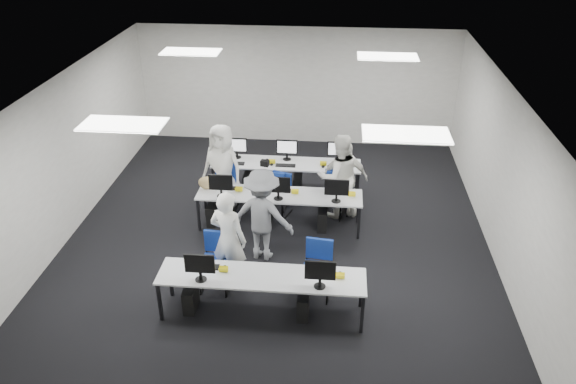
# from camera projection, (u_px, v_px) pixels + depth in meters

# --- Properties ---
(room) EXTENTS (9.00, 9.02, 3.00)m
(room) POSITION_uv_depth(u_px,v_px,m) (278.00, 163.00, 10.31)
(room) COLOR black
(room) RESTS_ON ground
(ceiling_panels) EXTENTS (5.20, 4.60, 0.02)m
(ceiling_panels) POSITION_uv_depth(u_px,v_px,m) (277.00, 85.00, 9.60)
(ceiling_panels) COLOR white
(ceiling_panels) RESTS_ON room
(desk_front) EXTENTS (3.20, 0.70, 0.73)m
(desk_front) POSITION_uv_depth(u_px,v_px,m) (262.00, 278.00, 8.61)
(desk_front) COLOR silver
(desk_front) RESTS_ON ground
(desk_mid) EXTENTS (3.20, 0.70, 0.73)m
(desk_mid) POSITION_uv_depth(u_px,v_px,m) (279.00, 196.00, 10.88)
(desk_mid) COLOR silver
(desk_mid) RESTS_ON ground
(desk_back) EXTENTS (3.20, 0.70, 0.73)m
(desk_back) POSITION_uv_depth(u_px,v_px,m) (286.00, 165.00, 12.10)
(desk_back) COLOR silver
(desk_back) RESTS_ON ground
(equipment_front) EXTENTS (2.51, 0.41, 1.19)m
(equipment_front) POSITION_uv_depth(u_px,v_px,m) (250.00, 295.00, 8.76)
(equipment_front) COLOR #0B4294
(equipment_front) RESTS_ON desk_front
(equipment_mid) EXTENTS (2.91, 0.41, 1.19)m
(equipment_mid) POSITION_uv_depth(u_px,v_px,m) (270.00, 211.00, 11.03)
(equipment_mid) COLOR white
(equipment_mid) RESTS_ON desk_mid
(equipment_back) EXTENTS (2.91, 0.41, 1.19)m
(equipment_back) POSITION_uv_depth(u_px,v_px,m) (295.00, 178.00, 12.26)
(equipment_back) COLOR white
(equipment_back) RESTS_ON desk_back
(chair_0) EXTENTS (0.51, 0.55, 0.98)m
(chair_0) POSITION_uv_depth(u_px,v_px,m) (216.00, 272.00, 9.38)
(chair_0) COLOR navy
(chair_0) RESTS_ON ground
(chair_1) EXTENTS (0.53, 0.56, 0.95)m
(chair_1) POSITION_uv_depth(u_px,v_px,m) (317.00, 279.00, 9.22)
(chair_1) COLOR navy
(chair_1) RESTS_ON ground
(chair_2) EXTENTS (0.49, 0.52, 0.88)m
(chair_2) POSITION_uv_depth(u_px,v_px,m) (227.00, 196.00, 11.72)
(chair_2) COLOR navy
(chair_2) RESTS_ON ground
(chair_3) EXTENTS (0.57, 0.59, 0.88)m
(chair_3) POSITION_uv_depth(u_px,v_px,m) (279.00, 202.00, 11.50)
(chair_3) COLOR navy
(chair_3) RESTS_ON ground
(chair_4) EXTENTS (0.54, 0.57, 0.93)m
(chair_4) POSITION_uv_depth(u_px,v_px,m) (333.00, 202.00, 11.47)
(chair_4) COLOR navy
(chair_4) RESTS_ON ground
(chair_5) EXTENTS (0.59, 0.62, 0.96)m
(chair_5) POSITION_uv_depth(u_px,v_px,m) (226.00, 188.00, 11.98)
(chair_5) COLOR navy
(chair_5) RESTS_ON ground
(chair_6) EXTENTS (0.49, 0.53, 0.90)m
(chair_6) POSITION_uv_depth(u_px,v_px,m) (277.00, 195.00, 11.76)
(chair_6) COLOR navy
(chair_6) RESTS_ON ground
(chair_7) EXTENTS (0.55, 0.59, 0.98)m
(chair_7) POSITION_uv_depth(u_px,v_px,m) (339.00, 197.00, 11.63)
(chair_7) COLOR navy
(chair_7) RESTS_ON ground
(handbag) EXTENTS (0.32, 0.21, 0.26)m
(handbag) POSITION_uv_depth(u_px,v_px,m) (206.00, 183.00, 11.00)
(handbag) COLOR tan
(handbag) RESTS_ON desk_mid
(student_0) EXTENTS (0.74, 0.61, 1.76)m
(student_0) POSITION_uv_depth(u_px,v_px,m) (228.00, 239.00, 9.21)
(student_0) COLOR white
(student_0) RESTS_ON ground
(student_1) EXTENTS (1.03, 0.90, 1.77)m
(student_1) POSITION_uv_depth(u_px,v_px,m) (339.00, 176.00, 11.19)
(student_1) COLOR white
(student_1) RESTS_ON ground
(student_2) EXTENTS (1.03, 0.84, 1.81)m
(student_2) POSITION_uv_depth(u_px,v_px,m) (223.00, 167.00, 11.53)
(student_2) COLOR white
(student_2) RESTS_ON ground
(student_3) EXTENTS (0.94, 0.42, 1.58)m
(student_3) POSITION_uv_depth(u_px,v_px,m) (345.00, 178.00, 11.33)
(student_3) COLOR white
(student_3) RESTS_ON ground
(photographer) EXTENTS (1.25, 0.89, 1.75)m
(photographer) POSITION_uv_depth(u_px,v_px,m) (262.00, 215.00, 9.89)
(photographer) COLOR slate
(photographer) RESTS_ON ground
(dslr_camera) EXTENTS (0.18, 0.21, 0.10)m
(dslr_camera) POSITION_uv_depth(u_px,v_px,m) (265.00, 163.00, 9.60)
(dslr_camera) COLOR black
(dslr_camera) RESTS_ON photographer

